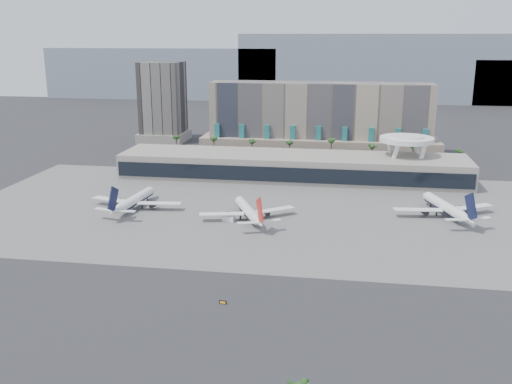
# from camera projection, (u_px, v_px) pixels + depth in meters

# --- Properties ---
(ground) EXTENTS (900.00, 900.00, 0.00)m
(ground) POSITION_uv_depth(u_px,v_px,m) (258.00, 262.00, 179.32)
(ground) COLOR #232326
(ground) RESTS_ON ground
(apron_pad) EXTENTS (260.00, 130.00, 0.06)m
(apron_pad) POSITION_uv_depth(u_px,v_px,m) (279.00, 210.00, 231.66)
(apron_pad) COLOR #5B5B59
(apron_pad) RESTS_ON ground
(mountain_ridge) EXTENTS (680.00, 60.00, 70.00)m
(mountain_ridge) POSITION_uv_depth(u_px,v_px,m) (351.00, 72.00, 614.46)
(mountain_ridge) COLOR gray
(mountain_ridge) RESTS_ON ground
(hotel) EXTENTS (140.00, 30.00, 42.00)m
(hotel) POSITION_uv_depth(u_px,v_px,m) (320.00, 125.00, 339.32)
(hotel) COLOR gray
(hotel) RESTS_ON ground
(office_tower) EXTENTS (30.00, 30.00, 52.00)m
(office_tower) POSITION_uv_depth(u_px,v_px,m) (163.00, 107.00, 378.02)
(office_tower) COLOR black
(office_tower) RESTS_ON ground
(terminal) EXTENTS (170.00, 32.50, 14.50)m
(terminal) POSITION_uv_depth(u_px,v_px,m) (292.00, 165.00, 282.13)
(terminal) COLOR gray
(terminal) RESTS_ON ground
(saucer_structure) EXTENTS (26.00, 26.00, 21.89)m
(saucer_structure) POSITION_uv_depth(u_px,v_px,m) (407.00, 143.00, 276.44)
(saucer_structure) COLOR white
(saucer_structure) RESTS_ON ground
(palm_row) EXTENTS (157.80, 2.80, 13.10)m
(palm_row) POSITION_uv_depth(u_px,v_px,m) (311.00, 145.00, 313.47)
(palm_row) COLOR brown
(palm_row) RESTS_ON ground
(airliner_left) EXTENTS (39.24, 40.55, 14.00)m
(airliner_left) POSITION_uv_depth(u_px,v_px,m) (134.00, 200.00, 233.01)
(airliner_left) COLOR white
(airliner_left) RESTS_ON ground
(airliner_centre) EXTENTS (35.71, 36.76, 13.60)m
(airliner_centre) POSITION_uv_depth(u_px,v_px,m) (248.00, 211.00, 219.50)
(airliner_centre) COLOR white
(airliner_centre) RESTS_ON ground
(airliner_right) EXTENTS (39.73, 41.11, 14.70)m
(airliner_right) POSITION_uv_depth(u_px,v_px,m) (446.00, 207.00, 223.07)
(airliner_right) COLOR white
(airliner_right) RESTS_ON ground
(service_vehicle_a) EXTENTS (4.86, 2.96, 2.22)m
(service_vehicle_a) POSITION_uv_depth(u_px,v_px,m) (229.00, 218.00, 218.13)
(service_vehicle_a) COLOR white
(service_vehicle_a) RESTS_ON ground
(service_vehicle_b) EXTENTS (4.45, 3.53, 2.00)m
(service_vehicle_b) POSITION_uv_depth(u_px,v_px,m) (254.00, 217.00, 219.80)
(service_vehicle_b) COLOR silver
(service_vehicle_b) RESTS_ON ground
(taxiway_sign) EXTENTS (2.07, 0.48, 0.93)m
(taxiway_sign) POSITION_uv_depth(u_px,v_px,m) (223.00, 302.00, 151.08)
(taxiway_sign) COLOR black
(taxiway_sign) RESTS_ON ground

